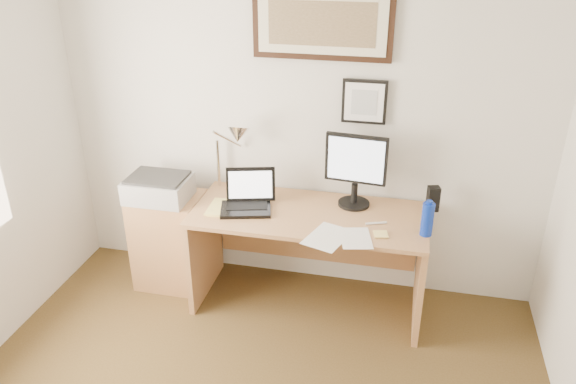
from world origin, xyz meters
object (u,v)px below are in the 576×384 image
(laptop, at_px, (248,200))
(lcd_monitor, at_px, (356,167))
(side_cabinet, at_px, (171,240))
(book, at_px, (209,207))
(water_bottle, at_px, (427,219))
(printer, at_px, (158,188))
(desk, at_px, (311,236))

(laptop, relative_size, lcd_monitor, 0.75)
(side_cabinet, relative_size, book, 2.90)
(side_cabinet, xyz_separation_m, lcd_monitor, (1.35, 0.13, 0.68))
(water_bottle, xyz_separation_m, book, (-1.46, 0.05, -0.10))
(book, distance_m, printer, 0.43)
(water_bottle, bearing_deg, side_cabinet, 174.50)
(side_cabinet, distance_m, lcd_monitor, 1.52)
(lcd_monitor, height_order, printer, lcd_monitor)
(desk, distance_m, laptop, 0.53)
(side_cabinet, height_order, water_bottle, water_bottle)
(desk, xyz_separation_m, lcd_monitor, (0.28, 0.09, 0.53))
(printer, bearing_deg, lcd_monitor, 6.74)
(book, height_order, desk, book)
(water_bottle, bearing_deg, printer, 175.66)
(water_bottle, height_order, lcd_monitor, lcd_monitor)
(laptop, distance_m, printer, 0.68)
(side_cabinet, distance_m, laptop, 0.78)
(side_cabinet, height_order, printer, printer)
(water_bottle, relative_size, book, 0.88)
(side_cabinet, height_order, lcd_monitor, lcd_monitor)
(desk, bearing_deg, printer, -176.36)
(laptop, bearing_deg, side_cabinet, 174.06)
(side_cabinet, bearing_deg, water_bottle, -5.50)
(water_bottle, distance_m, laptop, 1.21)
(side_cabinet, xyz_separation_m, desk, (1.07, 0.04, 0.15))
(desk, xyz_separation_m, printer, (-1.10, -0.07, 0.30))
(book, height_order, printer, printer)
(water_bottle, height_order, book, water_bottle)
(water_bottle, relative_size, lcd_monitor, 0.42)
(water_bottle, relative_size, laptop, 0.56)
(book, bearing_deg, side_cabinet, 161.35)
(lcd_monitor, bearing_deg, side_cabinet, -174.56)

